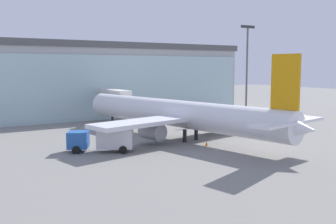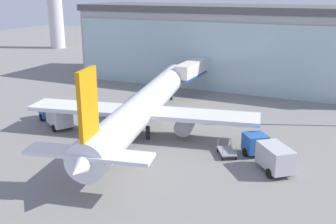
# 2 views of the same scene
# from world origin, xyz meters

# --- Properties ---
(ground) EXTENTS (240.00, 240.00, 0.00)m
(ground) POSITION_xyz_m (0.00, 0.00, 0.00)
(ground) COLOR gray
(terminal_building) EXTENTS (58.04, 17.70, 14.28)m
(terminal_building) POSITION_xyz_m (0.00, 37.03, 7.14)
(terminal_building) COLOR #A6A6A6
(terminal_building) RESTS_ON ground
(jet_bridge) EXTENTS (2.51, 13.16, 5.74)m
(jet_bridge) POSITION_xyz_m (-3.03, 26.29, 4.36)
(jet_bridge) COLOR silver
(jet_bridge) RESTS_ON ground
(apron_light_mast) EXTENTS (3.20, 0.40, 17.55)m
(apron_light_mast) POSITION_xyz_m (23.07, 19.82, 10.50)
(apron_light_mast) COLOR #59595E
(apron_light_mast) RESTS_ON ground
(airplane) EXTENTS (28.08, 38.90, 11.00)m
(airplane) POSITION_xyz_m (-1.57, 5.57, 3.35)
(airplane) COLOR silver
(airplane) RESTS_ON ground
(catering_truck) EXTENTS (7.42, 5.57, 2.65)m
(catering_truck) POSITION_xyz_m (-13.37, 3.15, 1.47)
(catering_truck) COLOR #2659A5
(catering_truck) RESTS_ON ground
(fuel_truck) EXTENTS (6.40, 6.99, 2.65)m
(fuel_truck) POSITION_xyz_m (14.31, 2.40, 1.47)
(fuel_truck) COLOR #2659A5
(fuel_truck) RESTS_ON ground
(baggage_cart) EXTENTS (2.82, 3.22, 1.50)m
(baggage_cart) POSITION_xyz_m (9.84, 3.12, 0.50)
(baggage_cart) COLOR gray
(baggage_cart) RESTS_ON ground
(safety_cone_nose) EXTENTS (0.36, 0.36, 0.55)m
(safety_cone_nose) POSITION_xyz_m (-1.21, -0.15, 0.28)
(safety_cone_nose) COLOR orange
(safety_cone_nose) RESTS_ON ground
(safety_cone_wingtip) EXTENTS (0.36, 0.36, 0.55)m
(safety_cone_wingtip) POSITION_xyz_m (-15.37, 7.38, 0.28)
(safety_cone_wingtip) COLOR orange
(safety_cone_wingtip) RESTS_ON ground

